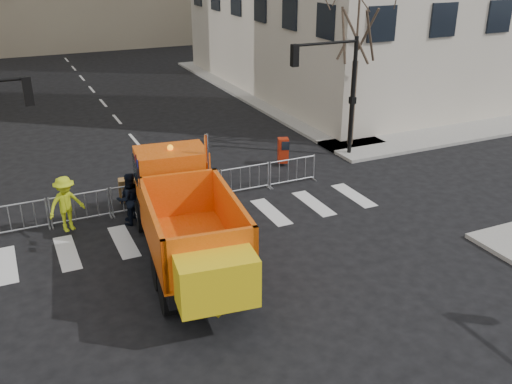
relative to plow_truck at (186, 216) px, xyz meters
name	(u,v)px	position (x,y,z in m)	size (l,w,h in m)	color
ground	(278,309)	(1.44, -3.21, -1.62)	(120.00, 120.00, 0.00)	black
sidewalk_back	(180,192)	(1.44, 5.29, -1.55)	(64.00, 5.00, 0.15)	gray
traffic_light_right	(353,98)	(9.94, 6.29, 1.08)	(0.18, 0.18, 5.40)	black
crowd_barriers	(167,192)	(0.69, 4.39, -1.07)	(12.60, 0.60, 1.10)	#9EA0A5
street_tree	(355,69)	(10.64, 7.29, 2.13)	(3.00, 3.00, 7.50)	#382B21
plow_truck	(186,216)	(0.00, 0.00, 0.00)	(3.72, 9.64, 3.65)	black
cop_a	(152,191)	(-0.04, 3.79, -0.65)	(0.71, 0.47, 1.94)	black
cop_b	(130,199)	(-0.89, 3.49, -0.68)	(0.91, 0.71, 1.88)	black
cop_c	(130,197)	(-0.80, 3.79, -0.76)	(1.02, 0.42, 1.74)	black
worker	(66,204)	(-2.98, 3.59, -0.51)	(1.24, 0.71, 1.92)	#B8CE18
newspaper_box	(283,150)	(6.55, 6.40, -0.92)	(0.45, 0.40, 1.10)	#A4220C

